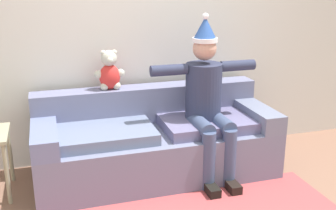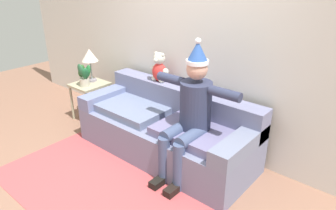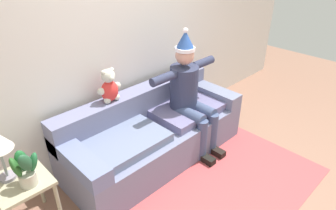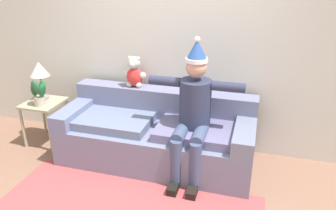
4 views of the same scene
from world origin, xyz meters
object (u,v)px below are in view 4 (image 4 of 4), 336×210
at_px(side_table, 44,109).
at_px(table_lamp, 39,71).
at_px(person_seated, 193,109).
at_px(teddy_bear, 134,73).
at_px(couch, 157,135).
at_px(potted_plant, 39,93).

distance_m(side_table, table_lamp, 0.49).
height_order(person_seated, side_table, person_seated).
bearing_deg(teddy_bear, person_seated, -27.86).
xyz_separation_m(side_table, table_lamp, (-0.06, 0.10, 0.48)).
height_order(couch, person_seated, person_seated).
bearing_deg(side_table, couch, -0.07).
relative_size(couch, potted_plant, 6.31).
relative_size(couch, table_lamp, 4.54).
bearing_deg(person_seated, table_lamp, 172.78).
xyz_separation_m(couch, teddy_bear, (-0.37, 0.28, 0.64)).
bearing_deg(couch, potted_plant, -176.08).
bearing_deg(couch, side_table, 179.93).
distance_m(teddy_bear, table_lamp, 1.23).
distance_m(person_seated, potted_plant, 1.93).
bearing_deg(person_seated, side_table, 175.33).
relative_size(teddy_bear, table_lamp, 0.78).
height_order(teddy_bear, potted_plant, teddy_bear).
height_order(couch, side_table, couch).
xyz_separation_m(person_seated, side_table, (-1.98, 0.16, -0.30)).
distance_m(person_seated, side_table, 2.01).
bearing_deg(table_lamp, person_seated, -7.22).
relative_size(couch, person_seated, 1.47).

